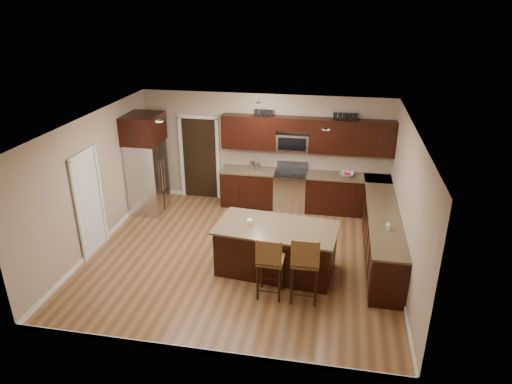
% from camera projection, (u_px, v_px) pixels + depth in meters
% --- Properties ---
extents(floor, '(6.00, 6.00, 0.00)m').
position_uv_depth(floor, '(242.00, 256.00, 9.07)').
color(floor, brown).
rests_on(floor, ground).
extents(ceiling, '(6.00, 6.00, 0.00)m').
position_uv_depth(ceiling, '(240.00, 124.00, 8.01)').
color(ceiling, silver).
rests_on(ceiling, wall_back).
extents(wall_back, '(6.00, 0.00, 6.00)m').
position_uv_depth(wall_back, '(265.00, 150.00, 11.02)').
color(wall_back, tan).
rests_on(wall_back, floor).
extents(wall_left, '(0.00, 5.50, 5.50)m').
position_uv_depth(wall_left, '(93.00, 183.00, 9.04)').
color(wall_left, tan).
rests_on(wall_left, floor).
extents(wall_right, '(0.00, 5.50, 5.50)m').
position_uv_depth(wall_right, '(407.00, 207.00, 8.04)').
color(wall_right, tan).
rests_on(wall_right, floor).
extents(base_cabinets, '(4.02, 3.96, 0.92)m').
position_uv_depth(base_cabinets, '(341.00, 212.00, 9.88)').
color(base_cabinets, black).
rests_on(base_cabinets, floor).
extents(upper_cabinets, '(4.00, 0.33, 0.80)m').
position_uv_depth(upper_cabinets, '(309.00, 134.00, 10.51)').
color(upper_cabinets, black).
rests_on(upper_cabinets, wall_back).
extents(range, '(0.76, 0.64, 1.11)m').
position_uv_depth(range, '(291.00, 190.00, 10.99)').
color(range, silver).
rests_on(range, floor).
extents(microwave, '(0.76, 0.31, 0.40)m').
position_uv_depth(microwave, '(293.00, 142.00, 10.67)').
color(microwave, silver).
rests_on(microwave, upper_cabinets).
extents(doorway, '(0.85, 0.03, 2.06)m').
position_uv_depth(doorway, '(200.00, 158.00, 11.41)').
color(doorway, black).
rests_on(doorway, floor).
extents(pantry_door, '(0.03, 0.80, 2.04)m').
position_uv_depth(pantry_door, '(89.00, 205.00, 8.90)').
color(pantry_door, white).
rests_on(pantry_door, floor).
extents(letter_decor, '(2.20, 0.03, 0.15)m').
position_uv_depth(letter_decor, '(303.00, 114.00, 10.35)').
color(letter_decor, black).
rests_on(letter_decor, upper_cabinets).
extents(island, '(2.30, 1.37, 0.92)m').
position_uv_depth(island, '(276.00, 250.00, 8.46)').
color(island, black).
rests_on(island, floor).
extents(stool_mid, '(0.44, 0.44, 1.16)m').
position_uv_depth(stool_mid, '(270.00, 261.00, 7.57)').
color(stool_mid, olive).
rests_on(stool_mid, floor).
extents(stool_right, '(0.46, 0.46, 1.23)m').
position_uv_depth(stool_right, '(305.00, 262.00, 7.45)').
color(stool_right, olive).
rests_on(stool_right, floor).
extents(refrigerator, '(0.79, 0.92, 2.35)m').
position_uv_depth(refrigerator, '(146.00, 163.00, 10.57)').
color(refrigerator, silver).
rests_on(refrigerator, floor).
extents(floor_mat, '(1.04, 0.90, 0.01)m').
position_uv_depth(floor_mat, '(259.00, 218.00, 10.65)').
color(floor_mat, brown).
rests_on(floor_mat, floor).
extents(fruit_bowl, '(0.34, 0.34, 0.08)m').
position_uv_depth(fruit_bowl, '(347.00, 174.00, 10.58)').
color(fruit_bowl, silver).
rests_on(fruit_bowl, base_cabinets).
extents(soap_bottle, '(0.09, 0.09, 0.18)m').
position_uv_depth(soap_bottle, '(388.00, 226.00, 8.11)').
color(soap_bottle, '#B2B2B2').
rests_on(soap_bottle, base_cabinets).
extents(canister_tall, '(0.12, 0.12, 0.21)m').
position_uv_depth(canister_tall, '(253.00, 166.00, 10.92)').
color(canister_tall, silver).
rests_on(canister_tall, base_cabinets).
extents(canister_short, '(0.11, 0.11, 0.18)m').
position_uv_depth(canister_short, '(258.00, 167.00, 10.91)').
color(canister_short, silver).
rests_on(canister_short, base_cabinets).
extents(island_jar, '(0.10, 0.10, 0.10)m').
position_uv_depth(island_jar, '(250.00, 222.00, 8.33)').
color(island_jar, white).
rests_on(island_jar, island).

